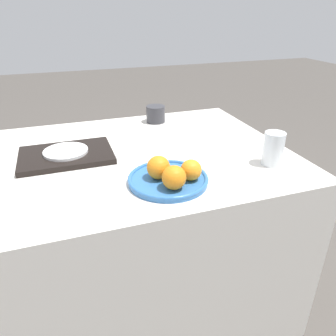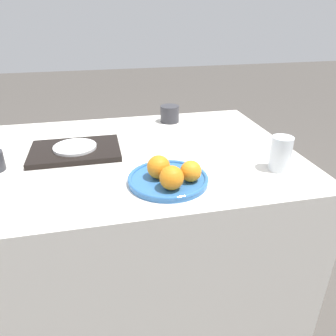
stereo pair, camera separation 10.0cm
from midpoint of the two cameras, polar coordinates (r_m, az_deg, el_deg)
ground_plane at (r=1.64m, az=-6.19°, el=-21.01°), size 12.00×12.00×0.00m
table at (r=1.40m, az=-6.90°, el=-11.12°), size 1.37×0.87×0.71m
fruit_platter at (r=1.01m, az=2.81°, el=-2.05°), size 0.25×0.25×0.02m
orange_0 at (r=0.99m, az=6.87°, el=-0.62°), size 0.06×0.06×0.06m
orange_1 at (r=1.00m, az=1.20°, el=0.11°), size 0.07×0.07×0.07m
orange_2 at (r=0.94m, az=3.66°, el=-1.79°), size 0.07×0.07×0.07m
water_glass at (r=1.15m, az=21.40°, el=2.29°), size 0.07×0.07×0.12m
serving_tray at (r=1.25m, az=-13.66°, el=2.89°), size 0.33×0.23×0.02m
side_plate at (r=1.24m, az=-13.73°, el=3.52°), size 0.16×0.16×0.01m
cup_3 at (r=1.55m, az=2.17°, el=9.37°), size 0.09×0.09×0.08m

